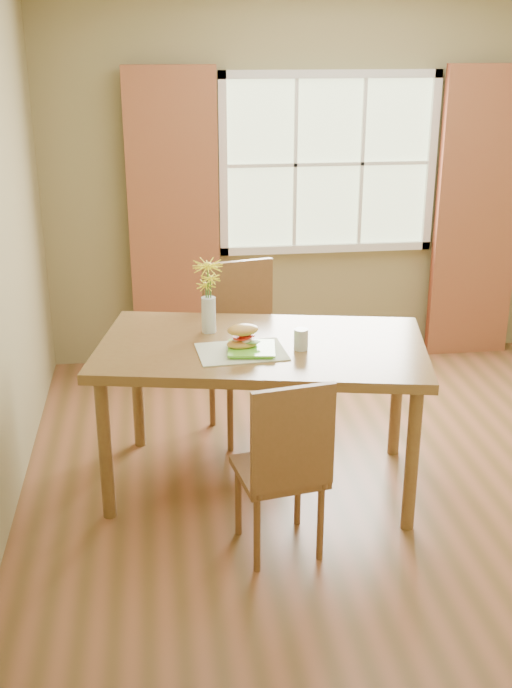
{
  "coord_description": "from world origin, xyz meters",
  "views": [
    {
      "loc": [
        -1.29,
        -4.01,
        2.37
      ],
      "look_at": [
        -0.79,
        -0.09,
        0.86
      ],
      "focal_mm": 42.0,
      "sensor_mm": 36.0,
      "label": 1
    }
  ],
  "objects_px": {
    "chair_near": "(285,462)",
    "chair_far": "(243,341)",
    "dining_table": "(262,359)",
    "flower_vase": "(208,289)",
    "croissant_sandwich": "(243,336)",
    "water_glass": "(301,340)"
  },
  "relations": [
    {
      "from": "dining_table",
      "to": "chair_near",
      "type": "xyz_separation_m",
      "value": [
        0.01,
        -0.7,
        -0.24
      ]
    },
    {
      "from": "dining_table",
      "to": "chair_far",
      "type": "relative_size",
      "value": 1.74
    },
    {
      "from": "dining_table",
      "to": "croissant_sandwich",
      "type": "xyz_separation_m",
      "value": [
        -0.11,
        -0.09,
        0.17
      ]
    },
    {
      "from": "chair_near",
      "to": "flower_vase",
      "type": "distance_m",
      "value": 1.12
    },
    {
      "from": "croissant_sandwich",
      "to": "water_glass",
      "type": "xyz_separation_m",
      "value": [
        0.3,
        -0.02,
        -0.03
      ]
    },
    {
      "from": "chair_near",
      "to": "water_glass",
      "type": "relative_size",
      "value": 8.4
    },
    {
      "from": "water_glass",
      "to": "flower_vase",
      "type": "bearing_deg",
      "value": 144.24
    },
    {
      "from": "chair_far",
      "to": "flower_vase",
      "type": "relative_size",
      "value": 2.65
    },
    {
      "from": "dining_table",
      "to": "flower_vase",
      "type": "bearing_deg",
      "value": 151.31
    },
    {
      "from": "chair_near",
      "to": "croissant_sandwich",
      "type": "xyz_separation_m",
      "value": [
        -0.13,
        0.61,
        0.41
      ]
    },
    {
      "from": "chair_far",
      "to": "flower_vase",
      "type": "bearing_deg",
      "value": -129.42
    },
    {
      "from": "chair_far",
      "to": "dining_table",
      "type": "bearing_deg",
      "value": -101.24
    },
    {
      "from": "chair_near",
      "to": "water_glass",
      "type": "bearing_deg",
      "value": 63.45
    },
    {
      "from": "croissant_sandwich",
      "to": "water_glass",
      "type": "bearing_deg",
      "value": -15.34
    },
    {
      "from": "chair_near",
      "to": "chair_far",
      "type": "bearing_deg",
      "value": 81.55
    },
    {
      "from": "dining_table",
      "to": "water_glass",
      "type": "bearing_deg",
      "value": -18.04
    },
    {
      "from": "dining_table",
      "to": "flower_vase",
      "type": "relative_size",
      "value": 4.62
    },
    {
      "from": "chair_near",
      "to": "croissant_sandwich",
      "type": "distance_m",
      "value": 0.75
    },
    {
      "from": "chair_far",
      "to": "water_glass",
      "type": "bearing_deg",
      "value": -88.37
    },
    {
      "from": "water_glass",
      "to": "flower_vase",
      "type": "xyz_separation_m",
      "value": [
        -0.46,
        0.33,
        0.19
      ]
    },
    {
      "from": "chair_far",
      "to": "flower_vase",
      "type": "xyz_separation_m",
      "value": [
        -0.24,
        -0.49,
        0.5
      ]
    },
    {
      "from": "chair_far",
      "to": "flower_vase",
      "type": "distance_m",
      "value": 0.74
    }
  ]
}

